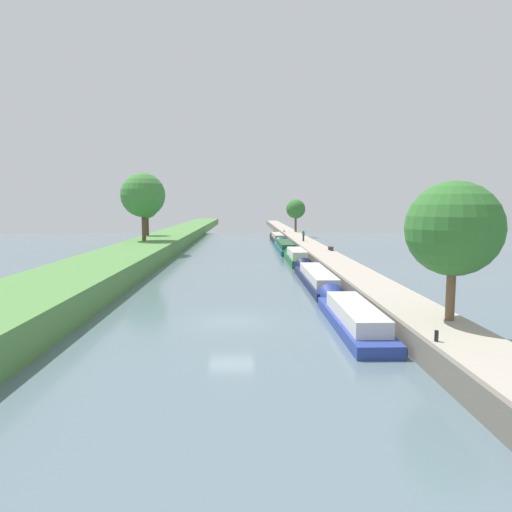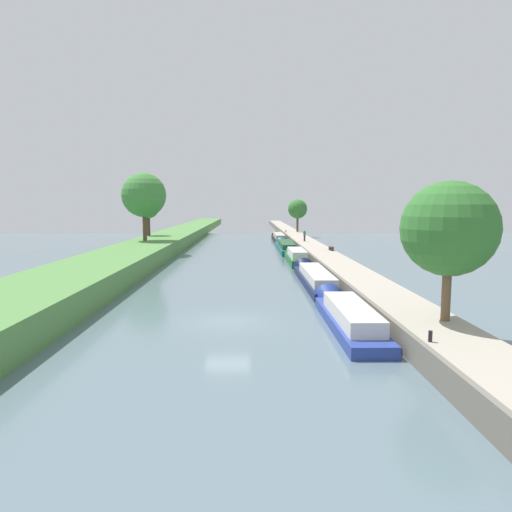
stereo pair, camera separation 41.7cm
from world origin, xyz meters
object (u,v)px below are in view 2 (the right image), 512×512
Objects in this scene: narrowboat_blue at (346,314)px; narrowboat_green at (296,257)px; park_bench at (331,248)px; narrowboat_navy at (314,277)px; narrowboat_black at (279,238)px; mooring_bollard_near at (430,336)px; narrowboat_teal at (285,246)px; mooring_bollard_far at (286,231)px; person_walking at (305,235)px.

narrowboat_green is (-0.00, 27.29, 0.10)m from narrowboat_blue.
narrowboat_blue is 30.13m from park_bench.
narrowboat_navy is 44.97m from narrowboat_black.
mooring_bollard_near is 0.30× the size of park_bench.
mooring_bollard_near is 36.90m from park_bench.
park_bench reaches higher than mooring_bollard_near.
narrowboat_navy is 1.43× the size of narrowboat_green.
narrowboat_navy is at bearing -104.74° from park_bench.
narrowboat_blue is at bearing -98.43° from park_bench.
narrowboat_teal is 35.73× the size of mooring_bollard_far.
narrowboat_blue is 58.29m from narrowboat_black.
narrowboat_green is 13.99m from narrowboat_teal.
narrowboat_black is at bearing -104.19° from mooring_bollard_far.
narrowboat_green is at bearing -89.99° from narrowboat_black.
narrowboat_green is 0.66× the size of narrowboat_black.
mooring_bollard_far is at bearing 88.03° from narrowboat_navy.
mooring_bollard_near is (1.89, -34.31, 0.69)m from narrowboat_green.
mooring_bollard_near reaches higher than narrowboat_black.
park_bench is at bearing -83.64° from person_walking.
park_bench is (2.52, -36.02, 0.12)m from mooring_bollard_far.
mooring_bollard_far is (1.90, 7.52, 0.75)m from narrowboat_black.
narrowboat_teal reaches higher than narrowboat_blue.
narrowboat_teal is 9.69× the size of person_walking.
mooring_bollard_near reaches higher than narrowboat_navy.
mooring_bollard_far reaches higher than narrowboat_blue.
narrowboat_teal is at bearing 90.44° from narrowboat_green.
narrowboat_teal is at bearing 92.37° from mooring_bollard_near.
person_walking is at bearing 37.20° from narrowboat_teal.
mooring_bollard_near is at bearing -93.92° from park_bench.
mooring_bollard_near is at bearing -87.63° from narrowboat_teal.
narrowboat_black is 10.83× the size of park_bench.
narrowboat_blue is at bearing -89.85° from narrowboat_teal.
narrowboat_teal is 4.02m from person_walking.
narrowboat_blue is 0.73× the size of narrowboat_teal.
mooring_bollard_near is (-0.99, -50.58, -0.65)m from person_walking.
narrowboat_teal is (-0.11, 41.28, 0.01)m from narrowboat_blue.
mooring_bollard_far reaches higher than narrowboat_black.
narrowboat_blue is 0.77× the size of narrowboat_navy.
park_bench reaches higher than narrowboat_teal.
mooring_bollard_far is at bearing 92.55° from person_walking.
person_walking is 50.59m from mooring_bollard_near.
mooring_bollard_far is 0.30× the size of park_bench.
narrowboat_teal is 0.99× the size of narrowboat_black.
person_walking is 13.85m from park_bench.
park_bench reaches higher than narrowboat_black.
mooring_bollard_far is (-0.99, 22.26, -0.65)m from person_walking.
narrowboat_green is 38.58m from mooring_bollard_far.
narrowboat_black is at bearing 91.67° from mooring_bollard_near.
narrowboat_black is at bearing 98.83° from park_bench.
mooring_bollard_near reaches higher than narrowboat_teal.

